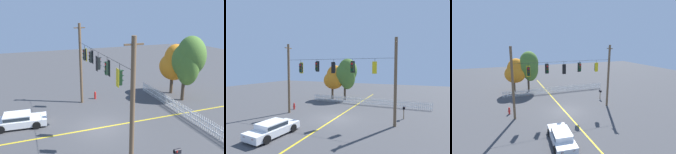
% 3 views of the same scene
% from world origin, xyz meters
% --- Properties ---
extents(ground, '(80.00, 80.00, 0.00)m').
position_xyz_m(ground, '(0.00, 0.00, 0.00)').
color(ground, '#424244').
extents(lane_centerline_stripe, '(0.16, 36.00, 0.01)m').
position_xyz_m(lane_centerline_stripe, '(0.00, 0.00, 0.00)').
color(lane_centerline_stripe, gold).
rests_on(lane_centerline_stripe, ground).
extents(signal_support_span, '(12.26, 1.10, 8.07)m').
position_xyz_m(signal_support_span, '(0.00, 0.00, 4.11)').
color(signal_support_span, brown).
rests_on(signal_support_span, ground).
extents(traffic_signal_southbound_primary, '(0.43, 0.38, 1.54)m').
position_xyz_m(traffic_signal_southbound_primary, '(-4.26, 0.01, 5.32)').
color(traffic_signal_southbound_primary, black).
extents(traffic_signal_northbound_secondary, '(0.43, 0.38, 1.31)m').
position_xyz_m(traffic_signal_northbound_secondary, '(-2.16, 0.01, 5.49)').
color(traffic_signal_northbound_secondary, black).
extents(traffic_signal_westbound_side, '(0.43, 0.38, 1.46)m').
position_xyz_m(traffic_signal_westbound_side, '(-0.15, -0.01, 5.36)').
color(traffic_signal_westbound_side, black).
extents(traffic_signal_northbound_primary, '(0.43, 0.38, 1.37)m').
position_xyz_m(traffic_signal_northbound_primary, '(1.88, 0.01, 5.44)').
color(traffic_signal_northbound_primary, black).
extents(traffic_signal_eastbound_side, '(0.43, 0.38, 1.44)m').
position_xyz_m(traffic_signal_eastbound_side, '(4.12, -0.01, 5.37)').
color(traffic_signal_eastbound_side, black).
extents(white_picket_fence, '(16.87, 0.06, 1.07)m').
position_xyz_m(white_picket_fence, '(1.24, 7.76, 0.54)').
color(white_picket_fence, white).
rests_on(white_picket_fence, ground).
extents(autumn_maple_near_fence, '(3.42, 2.90, 5.71)m').
position_xyz_m(autumn_maple_near_fence, '(-4.91, 10.27, 3.51)').
color(autumn_maple_near_fence, brown).
rests_on(autumn_maple_near_fence, ground).
extents(autumn_maple_mid, '(3.65, 3.02, 6.81)m').
position_xyz_m(autumn_maple_mid, '(-2.75, 10.43, 4.33)').
color(autumn_maple_mid, '#473828').
rests_on(autumn_maple_mid, ground).
extents(parked_car, '(2.12, 4.45, 1.15)m').
position_xyz_m(parked_car, '(-2.56, -6.15, 0.60)').
color(parked_car, white).
rests_on(parked_car, ground).
extents(fire_hydrant, '(0.38, 0.22, 0.82)m').
position_xyz_m(fire_hydrant, '(-6.52, 1.58, 0.41)').
color(fire_hydrant, red).
rests_on(fire_hydrant, ground).
extents(roadside_mailbox, '(0.25, 0.44, 1.34)m').
position_xyz_m(roadside_mailbox, '(6.61, 2.74, 1.09)').
color(roadside_mailbox, brown).
rests_on(roadside_mailbox, ground).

